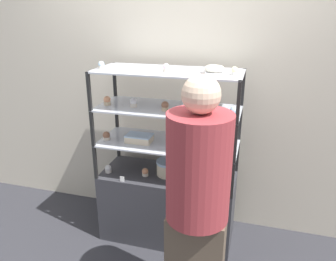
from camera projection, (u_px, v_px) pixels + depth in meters
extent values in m
plane|color=#2D2D33|center=(168.00, 234.00, 2.98)|extent=(20.00, 20.00, 0.00)
cube|color=beige|center=(180.00, 84.00, 2.87)|extent=(8.00, 0.05, 2.60)
cube|color=#333338|center=(168.00, 205.00, 2.87)|extent=(1.12, 0.48, 0.61)
cube|color=black|center=(118.00, 142.00, 3.06)|extent=(0.02, 0.02, 0.29)
cube|color=black|center=(238.00, 155.00, 2.78)|extent=(0.02, 0.02, 0.29)
cube|color=black|center=(95.00, 162.00, 2.65)|extent=(0.02, 0.02, 0.29)
cube|color=black|center=(232.00, 181.00, 2.37)|extent=(0.02, 0.02, 0.29)
cube|color=#B7BCC6|center=(168.00, 143.00, 2.67)|extent=(1.12, 0.48, 0.01)
cube|color=black|center=(116.00, 112.00, 2.96)|extent=(0.02, 0.02, 0.29)
cube|color=black|center=(240.00, 123.00, 2.68)|extent=(0.02, 0.02, 0.29)
cube|color=black|center=(92.00, 128.00, 2.55)|extent=(0.02, 0.02, 0.29)
cube|color=black|center=(235.00, 143.00, 2.27)|extent=(0.02, 0.02, 0.29)
cube|color=#B7BCC6|center=(168.00, 108.00, 2.56)|extent=(1.12, 0.48, 0.01)
cube|color=black|center=(115.00, 80.00, 2.86)|extent=(0.02, 0.02, 0.29)
cube|color=black|center=(243.00, 87.00, 2.57)|extent=(0.02, 0.02, 0.29)
cube|color=black|center=(89.00, 91.00, 2.45)|extent=(0.02, 0.02, 0.29)
cube|color=black|center=(238.00, 102.00, 2.16)|extent=(0.02, 0.02, 0.29)
cube|color=#B7BCC6|center=(168.00, 71.00, 2.46)|extent=(1.12, 0.48, 0.01)
cylinder|color=beige|center=(168.00, 169.00, 2.75)|extent=(0.19, 0.19, 0.11)
cylinder|color=silver|center=(168.00, 162.00, 2.72)|extent=(0.20, 0.20, 0.02)
cube|color=beige|center=(139.00, 139.00, 2.67)|extent=(0.21, 0.14, 0.05)
cube|color=silver|center=(139.00, 135.00, 2.66)|extent=(0.21, 0.14, 0.01)
cylinder|color=white|center=(108.00, 171.00, 2.80)|extent=(0.05, 0.05, 0.03)
sphere|color=white|center=(108.00, 168.00, 2.79)|extent=(0.05, 0.05, 0.05)
cylinder|color=beige|center=(145.00, 174.00, 2.74)|extent=(0.05, 0.05, 0.03)
sphere|color=#E5996B|center=(145.00, 171.00, 2.73)|extent=(0.05, 0.05, 0.05)
cylinder|color=beige|center=(185.00, 181.00, 2.64)|extent=(0.05, 0.05, 0.03)
sphere|color=silver|center=(185.00, 177.00, 2.63)|extent=(0.05, 0.05, 0.05)
cylinder|color=white|center=(226.00, 187.00, 2.55)|extent=(0.05, 0.05, 0.03)
sphere|color=#F4EAB2|center=(226.00, 183.00, 2.54)|extent=(0.05, 0.05, 0.05)
cube|color=white|center=(122.00, 179.00, 2.64)|extent=(0.04, 0.00, 0.04)
cylinder|color=beige|center=(107.00, 138.00, 2.71)|extent=(0.06, 0.06, 0.02)
sphere|color=#8C5B42|center=(106.00, 135.00, 2.70)|extent=(0.06, 0.06, 0.06)
cylinder|color=white|center=(186.00, 147.00, 2.54)|extent=(0.06, 0.06, 0.02)
sphere|color=silver|center=(186.00, 144.00, 2.53)|extent=(0.06, 0.06, 0.06)
cylinder|color=#CCB28C|center=(228.00, 151.00, 2.47)|extent=(0.06, 0.06, 0.02)
sphere|color=silver|center=(228.00, 148.00, 2.46)|extent=(0.06, 0.06, 0.06)
cube|color=white|center=(196.00, 155.00, 2.39)|extent=(0.04, 0.00, 0.04)
cylinder|color=#CCB28C|center=(107.00, 103.00, 2.63)|extent=(0.05, 0.05, 0.03)
sphere|color=#E5996B|center=(107.00, 100.00, 2.62)|extent=(0.06, 0.06, 0.06)
cylinder|color=beige|center=(134.00, 105.00, 2.58)|extent=(0.05, 0.05, 0.03)
sphere|color=white|center=(133.00, 101.00, 2.56)|extent=(0.06, 0.06, 0.06)
cylinder|color=#CCB28C|center=(166.00, 109.00, 2.48)|extent=(0.05, 0.05, 0.03)
sphere|color=#8C5B42|center=(166.00, 105.00, 2.47)|extent=(0.06, 0.06, 0.06)
cylinder|color=#CCB28C|center=(196.00, 113.00, 2.39)|extent=(0.05, 0.05, 0.03)
sphere|color=#F4EAB2|center=(196.00, 109.00, 2.38)|extent=(0.06, 0.06, 0.06)
cylinder|color=#CCB28C|center=(233.00, 115.00, 2.34)|extent=(0.05, 0.05, 0.03)
sphere|color=silver|center=(234.00, 111.00, 2.33)|extent=(0.06, 0.06, 0.06)
cube|color=white|center=(201.00, 117.00, 2.28)|extent=(0.04, 0.00, 0.04)
cylinder|color=beige|center=(102.00, 67.00, 2.51)|extent=(0.04, 0.04, 0.02)
sphere|color=silver|center=(101.00, 64.00, 2.51)|extent=(0.05, 0.05, 0.05)
cylinder|color=beige|center=(167.00, 70.00, 2.41)|extent=(0.04, 0.04, 0.02)
sphere|color=silver|center=(167.00, 67.00, 2.40)|extent=(0.05, 0.05, 0.05)
cylinder|color=white|center=(234.00, 73.00, 2.28)|extent=(0.04, 0.04, 0.02)
sphere|color=#F4EAB2|center=(235.00, 70.00, 2.27)|extent=(0.05, 0.05, 0.05)
cube|color=white|center=(203.00, 75.00, 2.17)|extent=(0.04, 0.00, 0.04)
torus|color=#EFE5CC|center=(214.00, 69.00, 2.40)|extent=(0.14, 0.14, 0.04)
cylinder|color=#993338|center=(199.00, 168.00, 1.86)|extent=(0.38, 0.38, 0.65)
sphere|color=beige|center=(201.00, 94.00, 1.71)|extent=(0.21, 0.21, 0.21)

